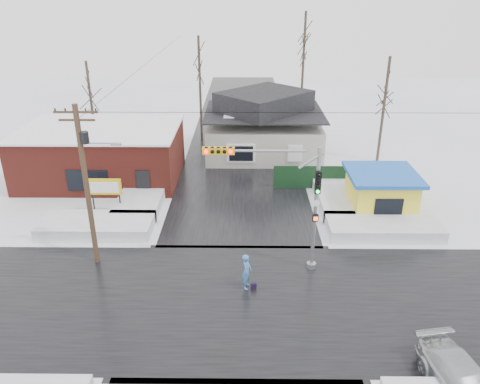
{
  "coord_description": "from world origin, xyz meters",
  "views": [
    {
      "loc": [
        0.29,
        -18.91,
        14.38
      ],
      "look_at": [
        0.03,
        6.49,
        3.0
      ],
      "focal_mm": 35.0,
      "sensor_mm": 36.0,
      "label": 1
    }
  ],
  "objects_px": {
    "traffic_signal": "(286,193)",
    "marquee_sign": "(105,188)",
    "utility_pole": "(87,178)",
    "car": "(464,384)",
    "pedestrian": "(247,272)",
    "kiosk": "(381,192)"
  },
  "relations": [
    {
      "from": "pedestrian",
      "to": "marquee_sign",
      "type": "bearing_deg",
      "value": 59.12
    },
    {
      "from": "pedestrian",
      "to": "car",
      "type": "distance_m",
      "value": 10.68
    },
    {
      "from": "car",
      "to": "marquee_sign",
      "type": "bearing_deg",
      "value": 129.02
    },
    {
      "from": "kiosk",
      "to": "pedestrian",
      "type": "distance_m",
      "value": 12.71
    },
    {
      "from": "utility_pole",
      "to": "kiosk",
      "type": "relative_size",
      "value": 1.96
    },
    {
      "from": "traffic_signal",
      "to": "utility_pole",
      "type": "relative_size",
      "value": 0.78
    },
    {
      "from": "utility_pole",
      "to": "car",
      "type": "distance_m",
      "value": 19.43
    },
    {
      "from": "car",
      "to": "kiosk",
      "type": "bearing_deg",
      "value": 76.68
    },
    {
      "from": "traffic_signal",
      "to": "kiosk",
      "type": "height_order",
      "value": "traffic_signal"
    },
    {
      "from": "traffic_signal",
      "to": "utility_pole",
      "type": "bearing_deg",
      "value": 177.05
    },
    {
      "from": "traffic_signal",
      "to": "marquee_sign",
      "type": "bearing_deg",
      "value": 150.28
    },
    {
      "from": "utility_pole",
      "to": "marquee_sign",
      "type": "height_order",
      "value": "utility_pole"
    },
    {
      "from": "utility_pole",
      "to": "pedestrian",
      "type": "relative_size",
      "value": 4.63
    },
    {
      "from": "kiosk",
      "to": "car",
      "type": "xyz_separation_m",
      "value": [
        -0.98,
        -15.84,
        -0.77
      ]
    },
    {
      "from": "kiosk",
      "to": "pedestrian",
      "type": "height_order",
      "value": "kiosk"
    },
    {
      "from": "kiosk",
      "to": "traffic_signal",
      "type": "bearing_deg",
      "value": -135.16
    },
    {
      "from": "pedestrian",
      "to": "car",
      "type": "bearing_deg",
      "value": -119.88
    },
    {
      "from": "traffic_signal",
      "to": "pedestrian",
      "type": "xyz_separation_m",
      "value": [
        -2.01,
        -1.86,
        -3.57
      ]
    },
    {
      "from": "utility_pole",
      "to": "marquee_sign",
      "type": "xyz_separation_m",
      "value": [
        -1.07,
        5.99,
        -3.19
      ]
    },
    {
      "from": "marquee_sign",
      "to": "pedestrian",
      "type": "xyz_separation_m",
      "value": [
        9.42,
        -8.38,
        -0.95
      ]
    },
    {
      "from": "traffic_signal",
      "to": "car",
      "type": "relative_size",
      "value": 1.47
    },
    {
      "from": "car",
      "to": "pedestrian",
      "type": "bearing_deg",
      "value": 129.56
    }
  ]
}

